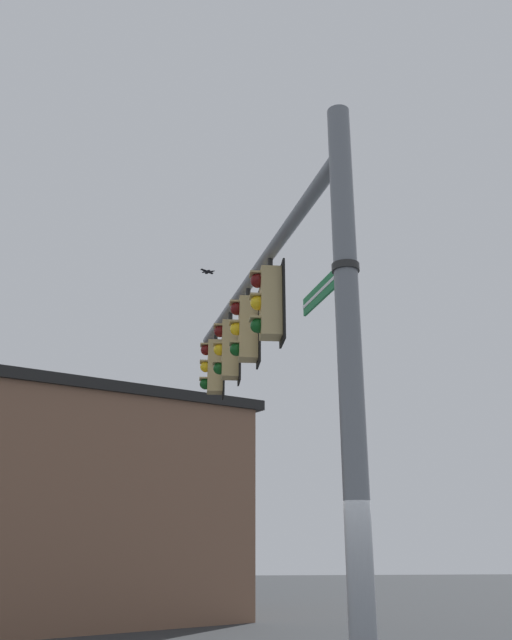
{
  "coord_description": "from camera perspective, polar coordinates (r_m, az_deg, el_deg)",
  "views": [
    {
      "loc": [
        -6.21,
        1.51,
        2.14
      ],
      "look_at": [
        3.45,
        0.63,
        5.43
      ],
      "focal_mm": 36.65,
      "sensor_mm": 36.0,
      "label": 1
    }
  ],
  "objects": [
    {
      "name": "signal_pole",
      "position": [
        6.52,
        8.39,
        -7.31
      ],
      "size": [
        0.25,
        0.25,
        6.82
      ],
      "primitive_type": "cylinder",
      "color": "slate",
      "rests_on": "ground"
    },
    {
      "name": "traffic_light_nearest_pole",
      "position": [
        9.53,
        1.15,
        1.51
      ],
      "size": [
        0.54,
        0.49,
        1.31
      ],
      "color": "black"
    },
    {
      "name": "mast_arm",
      "position": [
        10.7,
        -0.28,
        3.74
      ],
      "size": [
        7.31,
        1.52,
        0.19
      ],
      "primitive_type": "cylinder",
      "rotation": [
        0.0,
        1.57,
        0.18
      ],
      "color": "slate"
    },
    {
      "name": "traffic_light_mid_inner",
      "position": [
        10.69,
        -0.81,
        -0.76
      ],
      "size": [
        0.54,
        0.49,
        1.31
      ],
      "color": "black"
    },
    {
      "name": "street_name_sign",
      "position": [
        7.27,
        6.64,
        3.39
      ],
      "size": [
        1.41,
        0.4,
        0.22
      ],
      "color": "#147238"
    },
    {
      "name": "traffic_light_arm_end",
      "position": [
        13.06,
        -3.68,
        -4.09
      ],
      "size": [
        0.54,
        0.49,
        1.31
      ],
      "color": "black"
    },
    {
      "name": "bird_flying",
      "position": [
        16.88,
        -4.25,
        4.22
      ],
      "size": [
        0.26,
        0.37,
        0.12
      ],
      "color": "black"
    },
    {
      "name": "traffic_light_mid_outer",
      "position": [
        11.87,
        -2.39,
        -2.59
      ],
      "size": [
        0.54,
        0.49,
        1.31
      ],
      "color": "black"
    }
  ]
}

